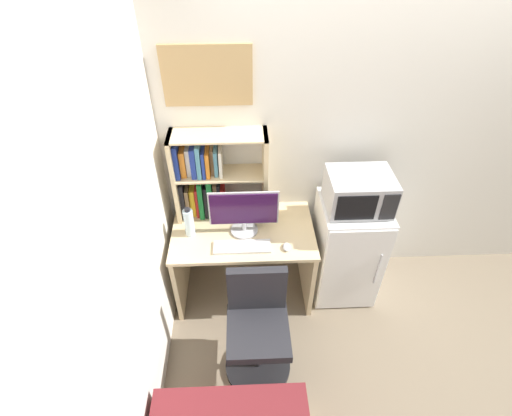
{
  "coord_description": "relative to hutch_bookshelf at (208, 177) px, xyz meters",
  "views": [
    {
      "loc": [
        -0.98,
        -2.47,
        2.76
      ],
      "look_at": [
        -0.89,
        -0.37,
        0.99
      ],
      "focal_mm": 26.35,
      "sensor_mm": 36.0,
      "label": 1
    }
  ],
  "objects": [
    {
      "name": "wall_back",
      "position": [
        1.66,
        0.13,
        0.21
      ],
      "size": [
        6.4,
        0.04,
        2.6
      ],
      "primitive_type": "cube",
      "color": "silver",
      "rests_on": "ground_plane"
    },
    {
      "name": "wall_left",
      "position": [
        -0.36,
        -1.49,
        0.21
      ],
      "size": [
        0.04,
        4.4,
        2.6
      ],
      "primitive_type": "cube",
      "color": "silver",
      "rests_on": "ground_plane"
    },
    {
      "name": "desk",
      "position": [
        0.26,
        -0.22,
        -0.59
      ],
      "size": [
        1.11,
        0.67,
        0.74
      ],
      "color": "beige",
      "rests_on": "ground_plane"
    },
    {
      "name": "hutch_bookshelf",
      "position": [
        0.0,
        0.0,
        0.0
      ],
      "size": [
        0.71,
        0.24,
        0.73
      ],
      "color": "beige",
      "rests_on": "desk"
    },
    {
      "name": "monitor",
      "position": [
        0.27,
        -0.23,
        -0.15
      ],
      "size": [
        0.52,
        0.21,
        0.37
      ],
      "color": "#B7B7BC",
      "rests_on": "desk"
    },
    {
      "name": "keyboard",
      "position": [
        0.25,
        -0.42,
        -0.34
      ],
      "size": [
        0.42,
        0.13,
        0.02
      ],
      "primitive_type": "cube",
      "color": "silver",
      "rests_on": "desk"
    },
    {
      "name": "computer_mouse",
      "position": [
        0.58,
        -0.44,
        -0.34
      ],
      "size": [
        0.06,
        0.09,
        0.03
      ],
      "primitive_type": "ellipsoid",
      "color": "silver",
      "rests_on": "desk"
    },
    {
      "name": "water_bottle",
      "position": [
        -0.14,
        -0.25,
        -0.23
      ],
      "size": [
        0.07,
        0.07,
        0.25
      ],
      "color": "silver",
      "rests_on": "desk"
    },
    {
      "name": "mini_fridge",
      "position": [
        1.12,
        -0.21,
        -0.62
      ],
      "size": [
        0.51,
        0.53,
        0.94
      ],
      "color": "white",
      "rests_on": "ground_plane"
    },
    {
      "name": "microwave",
      "position": [
        1.12,
        -0.21,
        -0.01
      ],
      "size": [
        0.47,
        0.38,
        0.28
      ],
      "color": "#ADADB2",
      "rests_on": "mini_fridge"
    },
    {
      "name": "desk_chair",
      "position": [
        0.35,
        -0.9,
        -0.69
      ],
      "size": [
        0.49,
        0.49,
        0.89
      ],
      "color": "black",
      "rests_on": "ground_plane"
    },
    {
      "name": "wall_corkboard",
      "position": [
        0.05,
        0.1,
        0.75
      ],
      "size": [
        0.6,
        0.02,
        0.41
      ],
      "primitive_type": "cube",
      "color": "tan"
    }
  ]
}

